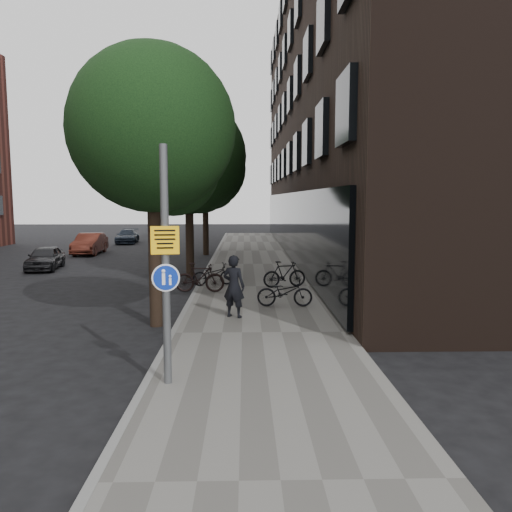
{
  "coord_description": "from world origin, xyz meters",
  "views": [
    {
      "loc": [
        -0.17,
        -8.95,
        3.47
      ],
      "look_at": [
        0.12,
        3.86,
        2.0
      ],
      "focal_mm": 35.0,
      "sensor_mm": 36.0,
      "label": 1
    }
  ],
  "objects_px": {
    "signpost": "(166,265)",
    "pedestrian": "(234,286)",
    "parked_car_near": "(45,258)",
    "parked_bike_facade_near": "(285,292)"
  },
  "relations": [
    {
      "from": "pedestrian",
      "to": "parked_bike_facade_near",
      "type": "xyz_separation_m",
      "value": [
        1.56,
        1.39,
        -0.44
      ]
    },
    {
      "from": "pedestrian",
      "to": "parked_bike_facade_near",
      "type": "height_order",
      "value": "pedestrian"
    },
    {
      "from": "parked_car_near",
      "to": "pedestrian",
      "type": "bearing_deg",
      "value": -55.9
    },
    {
      "from": "parked_bike_facade_near",
      "to": "parked_car_near",
      "type": "relative_size",
      "value": 0.5
    },
    {
      "from": "signpost",
      "to": "pedestrian",
      "type": "relative_size",
      "value": 2.41
    },
    {
      "from": "signpost",
      "to": "parked_car_near",
      "type": "bearing_deg",
      "value": 110.67
    },
    {
      "from": "signpost",
      "to": "pedestrian",
      "type": "bearing_deg",
      "value": 70.31
    },
    {
      "from": "pedestrian",
      "to": "parked_bike_facade_near",
      "type": "distance_m",
      "value": 2.14
    },
    {
      "from": "parked_bike_facade_near",
      "to": "parked_car_near",
      "type": "distance_m",
      "value": 14.46
    },
    {
      "from": "signpost",
      "to": "parked_car_near",
      "type": "relative_size",
      "value": 1.25
    }
  ]
}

